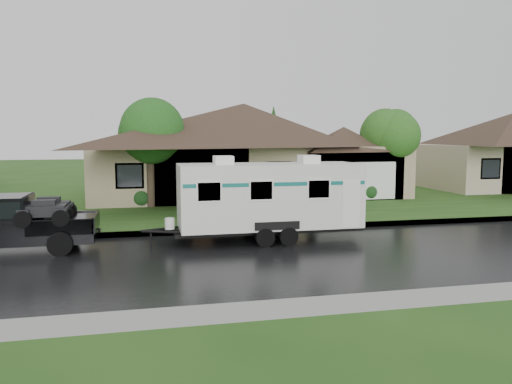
# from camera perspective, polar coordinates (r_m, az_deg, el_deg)

# --- Properties ---
(ground) EXTENTS (140.00, 140.00, 0.00)m
(ground) POSITION_cam_1_polar(r_m,az_deg,el_deg) (17.58, 1.16, -5.83)
(ground) COLOR #244C17
(ground) RESTS_ON ground
(road) EXTENTS (140.00, 8.00, 0.01)m
(road) POSITION_cam_1_polar(r_m,az_deg,el_deg) (15.69, 2.91, -7.31)
(road) COLOR black
(road) RESTS_ON ground
(curb) EXTENTS (140.00, 0.50, 0.15)m
(curb) POSITION_cam_1_polar(r_m,az_deg,el_deg) (19.72, -0.41, -4.27)
(curb) COLOR gray
(curb) RESTS_ON ground
(lawn) EXTENTS (140.00, 26.00, 0.15)m
(lawn) POSITION_cam_1_polar(r_m,az_deg,el_deg) (32.16, -5.22, -0.17)
(lawn) COLOR #244C17
(lawn) RESTS_ON ground
(house_main) EXTENTS (19.44, 10.80, 6.90)m
(house_main) POSITION_cam_1_polar(r_m,az_deg,el_deg) (31.19, -0.81, 6.13)
(house_main) COLOR tan
(house_main) RESTS_ON lawn
(tree_left_green) EXTENTS (3.26, 3.26, 5.39)m
(tree_left_green) POSITION_cam_1_polar(r_m,az_deg,el_deg) (25.73, -12.08, 6.61)
(tree_left_green) COLOR #382B1E
(tree_left_green) RESTS_ON lawn
(tree_right_green) EXTENTS (3.26, 3.26, 5.39)m
(tree_right_green) POSITION_cam_1_polar(r_m,az_deg,el_deg) (30.06, 15.13, 6.48)
(tree_right_green) COLOR #382B1E
(tree_right_green) RESTS_ON lawn
(shrub_row) EXTENTS (13.60, 1.00, 1.00)m
(shrub_row) POSITION_cam_1_polar(r_m,az_deg,el_deg) (26.87, 0.58, -0.19)
(shrub_row) COLOR #143814
(shrub_row) RESTS_ON lawn
(pickup_truck) EXTENTS (5.50, 2.09, 1.83)m
(pickup_truck) POSITION_cam_1_polar(r_m,az_deg,el_deg) (17.93, -26.95, -3.09)
(pickup_truck) COLOR black
(pickup_truck) RESTS_ON ground
(travel_trailer) EXTENTS (6.79, 2.38, 3.04)m
(travel_trailer) POSITION_cam_1_polar(r_m,az_deg,el_deg) (17.81, 1.52, -0.40)
(travel_trailer) COLOR silver
(travel_trailer) RESTS_ON ground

